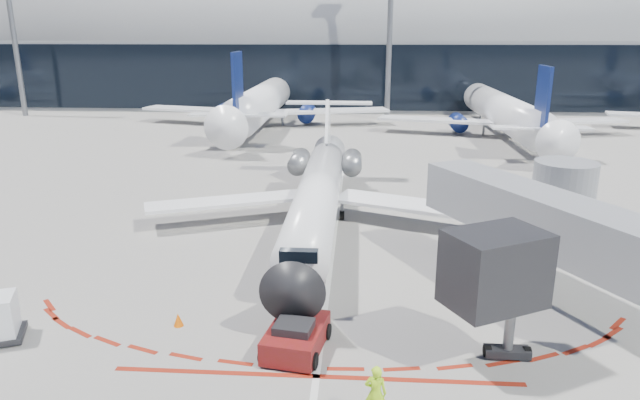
{
  "coord_description": "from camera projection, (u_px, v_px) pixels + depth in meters",
  "views": [
    {
      "loc": [
        1.27,
        -28.31,
        11.27
      ],
      "look_at": [
        -0.8,
        2.06,
        2.24
      ],
      "focal_mm": 32.0,
      "sensor_mm": 36.0,
      "label": 1
    }
  ],
  "objects": [
    {
      "name": "safety_cone_left",
      "position": [
        178.0,
        320.0,
        22.63
      ],
      "size": [
        0.39,
        0.39,
        0.54
      ],
      "primitive_type": "cone",
      "color": "#EE5F05",
      "rests_on": "ground"
    },
    {
      "name": "ground",
      "position": [
        332.0,
        251.0,
        30.36
      ],
      "size": [
        260.0,
        260.0,
        0.0
      ],
      "primitive_type": "plane",
      "color": "gray",
      "rests_on": "ground"
    },
    {
      "name": "light_mast_west",
      "position": [
        12.0,
        21.0,
        75.64
      ],
      "size": [
        0.7,
        0.7,
        25.0
      ],
      "primitive_type": "cylinder",
      "color": "slate",
      "rests_on": "ground"
    },
    {
      "name": "jet_bridge",
      "position": [
        544.0,
        220.0,
        25.99
      ],
      "size": [
        10.03,
        15.2,
        4.9
      ],
      "color": "gray",
      "rests_on": "ground"
    },
    {
      "name": "pushback_tug",
      "position": [
        296.0,
        337.0,
        20.82
      ],
      "size": [
        2.5,
        4.94,
        1.26
      ],
      "rotation": [
        0.0,
        0.0,
        -0.17
      ],
      "color": "#61140D",
      "rests_on": "ground"
    },
    {
      "name": "light_mast_centre",
      "position": [
        390.0,
        21.0,
        72.39
      ],
      "size": [
        0.7,
        0.7,
        25.0
      ],
      "primitive_type": "cylinder",
      "color": "slate",
      "rests_on": "ground"
    },
    {
      "name": "terminal_building",
      "position": [
        352.0,
        49.0,
        90.08
      ],
      "size": [
        150.0,
        24.15,
        24.0
      ],
      "color": "gray",
      "rests_on": "ground"
    },
    {
      "name": "ramp_worker",
      "position": [
        376.0,
        393.0,
        16.97
      ],
      "size": [
        0.7,
        0.49,
        1.83
      ],
      "primitive_type": "imported",
      "rotation": [
        0.0,
        0.0,
        3.06
      ],
      "color": "#B9FE1A",
      "rests_on": "ground"
    },
    {
      "name": "bg_airliner_2",
      "position": [
        504.0,
        87.0,
        63.4
      ],
      "size": [
        32.45,
        34.36,
        10.5
      ],
      "primitive_type": null,
      "color": "white",
      "rests_on": "ground"
    },
    {
      "name": "apron_stop_bar",
      "position": [
        316.0,
        376.0,
        19.36
      ],
      "size": [
        14.0,
        0.25,
        0.01
      ],
      "primitive_type": "cube",
      "color": "maroon",
      "rests_on": "ground"
    },
    {
      "name": "regional_jet",
      "position": [
        319.0,
        191.0,
        33.78
      ],
      "size": [
        21.12,
        26.04,
        6.52
      ],
      "color": "white",
      "rests_on": "ground"
    },
    {
      "name": "apron_centerline",
      "position": [
        334.0,
        238.0,
        32.27
      ],
      "size": [
        0.25,
        40.0,
        0.01
      ],
      "primitive_type": "cube",
      "color": "silver",
      "rests_on": "ground"
    },
    {
      "name": "bg_airliner_1",
      "position": [
        264.0,
        77.0,
        70.28
      ],
      "size": [
        36.27,
        38.4,
        11.73
      ],
      "primitive_type": null,
      "color": "white",
      "rests_on": "ground"
    }
  ]
}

